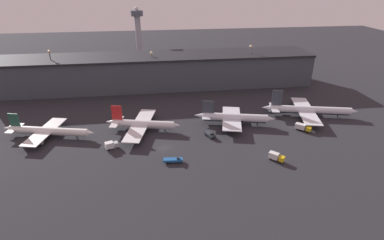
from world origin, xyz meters
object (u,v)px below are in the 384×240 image
at_px(service_vehicle_1, 173,160).
at_px(service_vehicle_4, 303,127).
at_px(service_vehicle_3, 276,157).
at_px(airplane_1, 142,124).
at_px(control_tower, 138,32).
at_px(service_vehicle_5, 210,134).
at_px(airplane_0, 48,131).
at_px(airplane_2, 234,118).
at_px(airplane_3, 309,110).
at_px(service_vehicle_2, 111,145).

distance_m(service_vehicle_1, service_vehicle_4, 64.95).
bearing_deg(service_vehicle_3, airplane_1, -168.53).
bearing_deg(control_tower, service_vehicle_5, -74.92).
distance_m(airplane_0, service_vehicle_3, 99.61).
relative_size(airplane_2, service_vehicle_4, 5.55).
bearing_deg(airplane_2, service_vehicle_5, -128.91).
bearing_deg(airplane_1, service_vehicle_3, -18.79).
distance_m(airplane_3, control_tower, 141.88).
height_order(airplane_2, service_vehicle_5, airplane_2).
xyz_separation_m(airplane_1, service_vehicle_2, (-12.75, -15.27, -1.31)).
height_order(service_vehicle_3, control_tower, control_tower).
distance_m(airplane_1, airplane_2, 44.11).
bearing_deg(service_vehicle_5, airplane_3, 81.40).
distance_m(airplane_2, airplane_3, 40.80).
distance_m(service_vehicle_3, service_vehicle_5, 31.43).
bearing_deg(service_vehicle_3, service_vehicle_5, 178.22).
relative_size(airplane_0, service_vehicle_2, 7.31).
xyz_separation_m(airplane_0, control_tower, (38.84, 114.55, 22.96)).
xyz_separation_m(airplane_2, service_vehicle_5, (-13.76, -10.66, -2.36)).
bearing_deg(service_vehicle_2, airplane_2, -5.27).
bearing_deg(airplane_1, airplane_0, -165.31).
xyz_separation_m(airplane_3, service_vehicle_1, (-72.38, -33.30, -2.21)).
height_order(airplane_2, service_vehicle_3, airplane_2).
xyz_separation_m(service_vehicle_1, service_vehicle_3, (40.12, -3.98, 0.64)).
bearing_deg(airplane_2, service_vehicle_3, -62.53).
bearing_deg(airplane_2, airplane_3, 19.30).
bearing_deg(control_tower, service_vehicle_2, -94.29).
relative_size(service_vehicle_4, service_vehicle_5, 1.08).
bearing_deg(service_vehicle_4, airplane_1, -145.49).
xyz_separation_m(airplane_1, control_tower, (-3.09, 113.54, 22.82)).
height_order(airplane_2, service_vehicle_4, airplane_2).
height_order(airplane_2, service_vehicle_1, airplane_2).
bearing_deg(service_vehicle_2, airplane_1, 29.72).
bearing_deg(service_vehicle_4, service_vehicle_3, -92.00).
bearing_deg(airplane_3, service_vehicle_2, -155.28).
distance_m(service_vehicle_1, control_tower, 145.42).
height_order(service_vehicle_3, service_vehicle_4, service_vehicle_3).
xyz_separation_m(service_vehicle_1, service_vehicle_2, (-25.06, 13.65, 0.67)).
bearing_deg(service_vehicle_3, service_vehicle_2, -151.56).
xyz_separation_m(airplane_3, control_tower, (-87.77, 109.16, 22.58)).
bearing_deg(airplane_0, control_tower, 84.59).
bearing_deg(airplane_3, service_vehicle_4, -111.32).
height_order(service_vehicle_3, service_vehicle_5, service_vehicle_3).
xyz_separation_m(service_vehicle_1, control_tower, (-15.40, 142.46, 24.80)).
xyz_separation_m(airplane_3, service_vehicle_5, (-54.34, -14.92, -2.20)).
height_order(airplane_2, control_tower, control_tower).
height_order(service_vehicle_1, service_vehicle_5, service_vehicle_5).
relative_size(service_vehicle_2, control_tower, 0.13).
bearing_deg(service_vehicle_5, service_vehicle_4, 66.35).
distance_m(service_vehicle_3, control_tower, 158.46).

